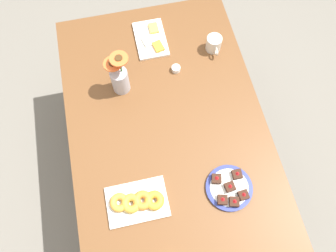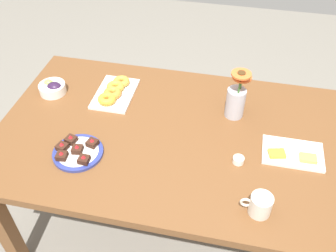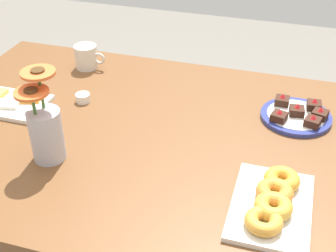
# 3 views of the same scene
# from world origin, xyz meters

# --- Properties ---
(ground_plane) EXTENTS (6.00, 6.00, 0.00)m
(ground_plane) POSITION_xyz_m (0.00, 0.00, 0.00)
(ground_plane) COLOR slate
(dining_table) EXTENTS (1.60, 1.00, 0.74)m
(dining_table) POSITION_xyz_m (0.00, 0.00, 0.65)
(dining_table) COLOR brown
(dining_table) RESTS_ON ground_plane
(coffee_mug) EXTENTS (0.12, 0.08, 0.09)m
(coffee_mug) POSITION_xyz_m (-0.43, 0.35, 0.79)
(coffee_mug) COLOR beige
(coffee_mug) RESTS_ON dining_table
(grape_bowl) EXTENTS (0.14, 0.14, 0.07)m
(grape_bowl) POSITION_xyz_m (0.65, -0.17, 0.77)
(grape_bowl) COLOR white
(grape_bowl) RESTS_ON dining_table
(cheese_platter) EXTENTS (0.26, 0.17, 0.03)m
(cheese_platter) POSITION_xyz_m (-0.56, 0.02, 0.75)
(cheese_platter) COLOR white
(cheese_platter) RESTS_ON dining_table
(croissant_platter) EXTENTS (0.19, 0.28, 0.05)m
(croissant_platter) POSITION_xyz_m (0.33, -0.22, 0.76)
(croissant_platter) COLOR white
(croissant_platter) RESTS_ON dining_table
(jam_cup_honey) EXTENTS (0.05, 0.05, 0.03)m
(jam_cup_honey) POSITION_xyz_m (-0.33, 0.12, 0.76)
(jam_cup_honey) COLOR white
(jam_cup_honey) RESTS_ON dining_table
(dessert_plate) EXTENTS (0.22, 0.22, 0.05)m
(dessert_plate) POSITION_xyz_m (0.36, 0.21, 0.75)
(dessert_plate) COLOR navy
(dessert_plate) RESTS_ON dining_table
(flower_vase) EXTENTS (0.10, 0.12, 0.26)m
(flower_vase) POSITION_xyz_m (-0.29, -0.19, 0.83)
(flower_vase) COLOR #B2B2BC
(flower_vase) RESTS_ON dining_table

